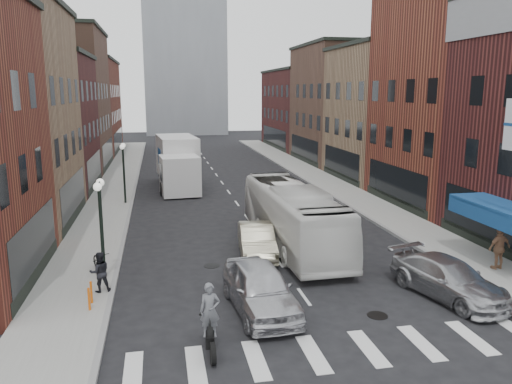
{
  "coord_description": "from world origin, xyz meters",
  "views": [
    {
      "loc": [
        -5.08,
        -15.67,
        7.48
      ],
      "look_at": [
        -0.71,
        6.64,
        2.88
      ],
      "focal_mm": 35.0,
      "sensor_mm": 36.0,
      "label": 1
    }
  ],
  "objects_px": {
    "streetlamp_near": "(100,211)",
    "box_truck": "(178,163)",
    "streetlamp_far": "(123,162)",
    "ped_left_solo": "(100,272)",
    "sedan_left_near": "(260,288)",
    "parked_bicycle": "(100,261)",
    "sedan_left_far": "(257,240)",
    "curb_car": "(448,279)",
    "transit_bus": "(292,216)",
    "motorcycle_rider": "(210,320)",
    "ped_right_b": "(499,248)",
    "bike_rack": "(90,296)"
  },
  "relations": [
    {
      "from": "motorcycle_rider",
      "to": "parked_bicycle",
      "type": "bearing_deg",
      "value": 123.93
    },
    {
      "from": "transit_bus",
      "to": "curb_car",
      "type": "height_order",
      "value": "transit_bus"
    },
    {
      "from": "box_truck",
      "to": "curb_car",
      "type": "distance_m",
      "value": 25.02
    },
    {
      "from": "bike_rack",
      "to": "motorcycle_rider",
      "type": "relative_size",
      "value": 0.38
    },
    {
      "from": "box_truck",
      "to": "ped_right_b",
      "type": "xyz_separation_m",
      "value": [
        12.37,
        -21.45,
        -0.9
      ]
    },
    {
      "from": "sedan_left_far",
      "to": "ped_left_solo",
      "type": "bearing_deg",
      "value": -146.93
    },
    {
      "from": "streetlamp_far",
      "to": "box_truck",
      "type": "height_order",
      "value": "streetlamp_far"
    },
    {
      "from": "sedan_left_far",
      "to": "transit_bus",
      "type": "bearing_deg",
      "value": 35.48
    },
    {
      "from": "ped_left_solo",
      "to": "sedan_left_near",
      "type": "bearing_deg",
      "value": 142.47
    },
    {
      "from": "streetlamp_near",
      "to": "transit_bus",
      "type": "distance_m",
      "value": 9.26
    },
    {
      "from": "streetlamp_near",
      "to": "ped_left_solo",
      "type": "distance_m",
      "value": 2.43
    },
    {
      "from": "ped_left_solo",
      "to": "motorcycle_rider",
      "type": "bearing_deg",
      "value": 112.06
    },
    {
      "from": "bike_rack",
      "to": "curb_car",
      "type": "height_order",
      "value": "curb_car"
    },
    {
      "from": "streetlamp_near",
      "to": "box_truck",
      "type": "height_order",
      "value": "streetlamp_near"
    },
    {
      "from": "sedan_left_near",
      "to": "bike_rack",
      "type": "bearing_deg",
      "value": 164.45
    },
    {
      "from": "streetlamp_near",
      "to": "sedan_left_near",
      "type": "xyz_separation_m",
      "value": [
        5.57,
        -3.82,
        -2.09
      ]
    },
    {
      "from": "streetlamp_near",
      "to": "sedan_left_far",
      "type": "bearing_deg",
      "value": 16.86
    },
    {
      "from": "parked_bicycle",
      "to": "ped_left_solo",
      "type": "bearing_deg",
      "value": -108.13
    },
    {
      "from": "streetlamp_near",
      "to": "parked_bicycle",
      "type": "relative_size",
      "value": 2.68
    },
    {
      "from": "motorcycle_rider",
      "to": "parked_bicycle",
      "type": "height_order",
      "value": "motorcycle_rider"
    },
    {
      "from": "bike_rack",
      "to": "motorcycle_rider",
      "type": "xyz_separation_m",
      "value": [
        3.78,
        -3.62,
        0.45
      ]
    },
    {
      "from": "streetlamp_near",
      "to": "sedan_left_far",
      "type": "relative_size",
      "value": 0.93
    },
    {
      "from": "curb_car",
      "to": "sedan_left_near",
      "type": "bearing_deg",
      "value": 164.2
    },
    {
      "from": "transit_bus",
      "to": "curb_car",
      "type": "bearing_deg",
      "value": -62.31
    },
    {
      "from": "sedan_left_far",
      "to": "curb_car",
      "type": "distance_m",
      "value": 8.49
    },
    {
      "from": "streetlamp_near",
      "to": "bike_rack",
      "type": "bearing_deg",
      "value": -94.24
    },
    {
      "from": "streetlamp_far",
      "to": "transit_bus",
      "type": "bearing_deg",
      "value": -51.64
    },
    {
      "from": "sedan_left_near",
      "to": "parked_bicycle",
      "type": "distance_m",
      "value": 7.55
    },
    {
      "from": "streetlamp_near",
      "to": "curb_car",
      "type": "height_order",
      "value": "streetlamp_near"
    },
    {
      "from": "ped_left_solo",
      "to": "transit_bus",
      "type": "bearing_deg",
      "value": -166.2
    },
    {
      "from": "streetlamp_far",
      "to": "motorcycle_rider",
      "type": "distance_m",
      "value": 20.72
    },
    {
      "from": "streetlamp_far",
      "to": "sedan_left_far",
      "type": "distance_m",
      "value": 13.87
    },
    {
      "from": "box_truck",
      "to": "ped_left_solo",
      "type": "xyz_separation_m",
      "value": [
        -3.75,
        -20.75,
        -1.05
      ]
    },
    {
      "from": "streetlamp_far",
      "to": "ped_left_solo",
      "type": "height_order",
      "value": "streetlamp_far"
    },
    {
      "from": "box_truck",
      "to": "streetlamp_near",
      "type": "bearing_deg",
      "value": -106.19
    },
    {
      "from": "transit_bus",
      "to": "sedan_left_near",
      "type": "distance_m",
      "value": 7.61
    },
    {
      "from": "streetlamp_near",
      "to": "parked_bicycle",
      "type": "distance_m",
      "value": 2.56
    },
    {
      "from": "box_truck",
      "to": "motorcycle_rider",
      "type": "xyz_separation_m",
      "value": [
        -0.17,
        -25.69,
        -0.96
      ]
    },
    {
      "from": "transit_bus",
      "to": "ped_left_solo",
      "type": "height_order",
      "value": "transit_bus"
    },
    {
      "from": "transit_bus",
      "to": "ped_left_solo",
      "type": "xyz_separation_m",
      "value": [
        -8.6,
        -4.51,
        -0.6
      ]
    },
    {
      "from": "streetlamp_far",
      "to": "bike_rack",
      "type": "bearing_deg",
      "value": -90.69
    },
    {
      "from": "box_truck",
      "to": "transit_bus",
      "type": "xyz_separation_m",
      "value": [
        4.85,
        -16.24,
        -0.45
      ]
    },
    {
      "from": "curb_car",
      "to": "parked_bicycle",
      "type": "height_order",
      "value": "curb_car"
    },
    {
      "from": "ped_left_solo",
      "to": "parked_bicycle",
      "type": "bearing_deg",
      "value": -97.39
    },
    {
      "from": "streetlamp_far",
      "to": "motorcycle_rider",
      "type": "relative_size",
      "value": 1.93
    },
    {
      "from": "curb_car",
      "to": "ped_right_b",
      "type": "height_order",
      "value": "ped_right_b"
    },
    {
      "from": "bike_rack",
      "to": "box_truck",
      "type": "xyz_separation_m",
      "value": [
        3.95,
        22.07,
        1.41
      ]
    },
    {
      "from": "curb_car",
      "to": "ped_right_b",
      "type": "relative_size",
      "value": 2.68
    },
    {
      "from": "streetlamp_near",
      "to": "bike_rack",
      "type": "height_order",
      "value": "streetlamp_near"
    },
    {
      "from": "transit_bus",
      "to": "ped_right_b",
      "type": "bearing_deg",
      "value": -36.4
    }
  ]
}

